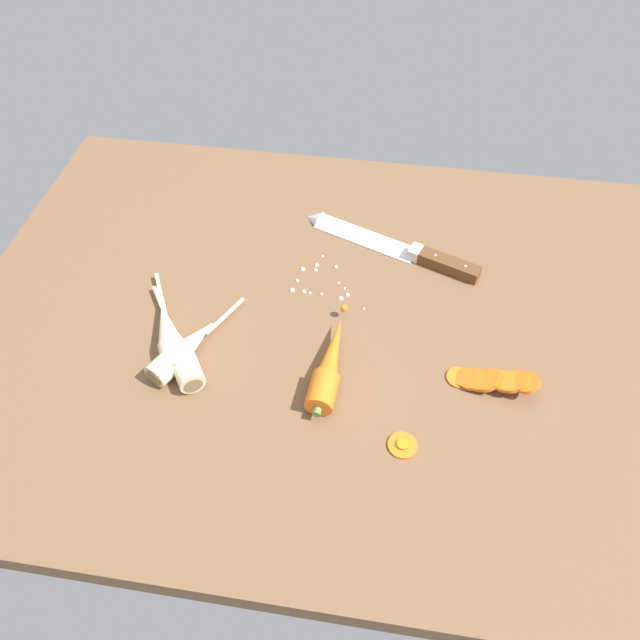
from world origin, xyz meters
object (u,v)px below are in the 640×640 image
parsnip_front (179,349)px  whole_carrot (329,365)px  parsnip_mid_left (168,335)px  chefs_knife (386,244)px  parsnip_mid_right (185,349)px  carrot_slice_stack (491,380)px  carrot_slice_stray_near (403,445)px

parsnip_front → whole_carrot: bearing=0.9°
parsnip_mid_left → chefs_knife: bearing=40.8°
chefs_knife → parsnip_front: 42.49cm
parsnip_front → parsnip_mid_right: bearing=9.1°
parsnip_mid_right → carrot_slice_stack: parsnip_mid_right is taller
chefs_knife → parsnip_mid_right: bearing=-133.8°
carrot_slice_stack → parsnip_mid_left: bearing=179.2°
parsnip_mid_right → parsnip_mid_left: bearing=145.5°
chefs_knife → parsnip_mid_right: size_ratio=1.74×
parsnip_mid_left → parsnip_mid_right: (3.37, -2.31, 0.00)cm
chefs_knife → whole_carrot: 30.60cm
whole_carrot → parsnip_front: (-23.43, -0.38, -0.12)cm
chefs_knife → carrot_slice_stray_near: bearing=-82.2°
parsnip_mid_left → carrot_slice_stray_near: (37.84, -12.81, -1.62)cm
whole_carrot → carrot_slice_stray_near: size_ratio=5.07×
whole_carrot → carrot_slice_stray_near: (11.93, -10.73, -1.74)cm
parsnip_mid_right → carrot_slice_stray_near: bearing=-16.9°
carrot_slice_stack → carrot_slice_stray_near: carrot_slice_stack is taller
chefs_knife → carrot_slice_stray_near: chefs_knife is taller
parsnip_front → chefs_knife: bearing=45.5°
chefs_knife → carrot_slice_stray_near: 41.02cm
chefs_knife → parsnip_front: size_ratio=1.66×
carrot_slice_stack → parsnip_mid_right: bearing=-178.0°
whole_carrot → carrot_slice_stray_near: 16.14cm
parsnip_front → carrot_slice_stray_near: 36.88cm
whole_carrot → parsnip_mid_right: 22.54cm
chefs_knife → parsnip_mid_right: parsnip_mid_right is taller
chefs_knife → parsnip_front: (-29.78, -30.28, 1.33)cm
chefs_knife → parsnip_mid_left: 42.62cm
whole_carrot → carrot_slice_stack: size_ratio=1.60×
whole_carrot → parsnip_front: size_ratio=1.05×
parsnip_mid_right → parsnip_front: bearing=-170.9°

